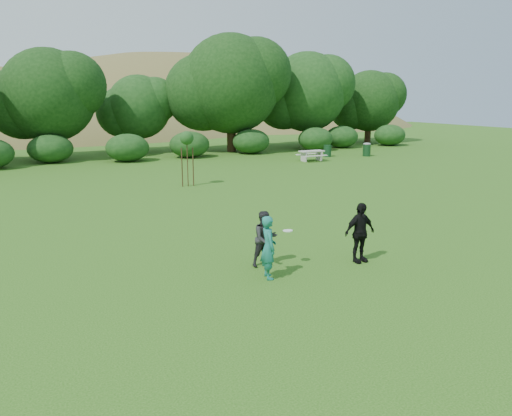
{
  "coord_description": "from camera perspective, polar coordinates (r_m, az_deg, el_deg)",
  "views": [
    {
      "loc": [
        -6.85,
        -10.91,
        4.58
      ],
      "look_at": [
        0.0,
        3.0,
        1.1
      ],
      "focal_mm": 35.0,
      "sensor_mm": 36.0,
      "label": 1
    }
  ],
  "objects": [
    {
      "name": "player_grey",
      "position": [
        13.67,
        1.06,
        -3.52
      ],
      "size": [
        0.81,
        0.66,
        1.55
      ],
      "primitive_type": "imported",
      "rotation": [
        0.0,
        0.0,
        0.11
      ],
      "color": "#242326",
      "rests_on": "ground"
    },
    {
      "name": "player_black",
      "position": [
        14.26,
        11.77,
        -2.77
      ],
      "size": [
        1.02,
        0.46,
        1.71
      ],
      "primitive_type": "imported",
      "rotation": [
        0.0,
        0.0,
        0.05
      ],
      "color": "black",
      "rests_on": "ground"
    },
    {
      "name": "picnic_table",
      "position": [
        36.34,
        6.37,
        6.16
      ],
      "size": [
        1.8,
        1.48,
        0.76
      ],
      "color": "#B3B0A5",
      "rests_on": "ground"
    },
    {
      "name": "tree_row",
      "position": [
        40.86,
        -12.25,
        12.79
      ],
      "size": [
        53.92,
        10.38,
        9.62
      ],
      "color": "#3A2616",
      "rests_on": "ground"
    },
    {
      "name": "trash_can_near",
      "position": [
        39.21,
        8.16,
        6.48
      ],
      "size": [
        0.6,
        0.6,
        0.9
      ],
      "primitive_type": "cylinder",
      "color": "#153C1F",
      "rests_on": "ground"
    },
    {
      "name": "hillside",
      "position": [
        81.31,
        -21.21,
        0.04
      ],
      "size": [
        150.0,
        72.0,
        52.0
      ],
      "color": "olive",
      "rests_on": "ground"
    },
    {
      "name": "player_teal",
      "position": [
        12.74,
        1.43,
        -4.52
      ],
      "size": [
        0.5,
        0.66,
        1.65
      ],
      "primitive_type": "imported",
      "rotation": [
        0.0,
        0.0,
        1.38
      ],
      "color": "#186F62",
      "rests_on": "ground"
    },
    {
      "name": "ground",
      "position": [
        13.67,
        5.6,
        -6.99
      ],
      "size": [
        120.0,
        120.0,
        0.0
      ],
      "primitive_type": "plane",
      "color": "#19470C",
      "rests_on": "ground"
    },
    {
      "name": "sapling",
      "position": [
        25.97,
        -7.92,
        7.76
      ],
      "size": [
        0.7,
        0.7,
        2.85
      ],
      "color": "#3D2818",
      "rests_on": "ground"
    },
    {
      "name": "trash_can_lidded",
      "position": [
        40.07,
        12.54,
        6.57
      ],
      "size": [
        0.6,
        0.6,
        1.05
      ],
      "color": "#153A1C",
      "rests_on": "ground"
    },
    {
      "name": "frisbee",
      "position": [
        13.59,
        3.65,
        -2.6
      ],
      "size": [
        0.27,
        0.27,
        0.04
      ],
      "color": "white",
      "rests_on": "ground"
    }
  ]
}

